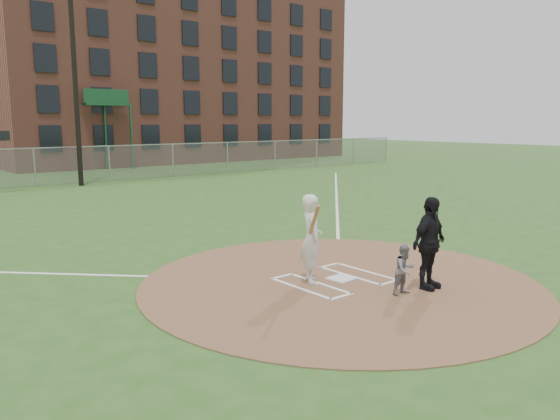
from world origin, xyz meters
TOP-DOWN VIEW (x-y plane):
  - ground at (0.00, 0.00)m, footprint 140.00×140.00m
  - dirt_circle at (0.00, 0.00)m, footprint 8.40×8.40m
  - home_plate at (0.11, 0.07)m, footprint 0.53×0.53m
  - foul_line_first at (9.00, 9.00)m, footprint 17.04×17.04m
  - catcher at (0.34, -1.42)m, footprint 0.50×0.41m
  - umpire at (1.02, -1.48)m, footprint 1.14×0.57m
  - batters_boxes at (0.00, 0.15)m, footprint 2.08×1.88m
  - batter_at_plate at (-0.52, 0.33)m, footprint 0.83×1.09m
  - outfield_fence at (0.00, 22.00)m, footprint 56.08×0.08m
  - brick_warehouse at (16.00, 37.96)m, footprint 30.00×17.17m
  - light_pole at (2.00, 21.00)m, footprint 1.20×0.30m

SIDE VIEW (x-z plane):
  - ground at x=0.00m, z-range 0.00..0.00m
  - foul_line_first at x=9.00m, z-range 0.00..0.01m
  - dirt_circle at x=0.00m, z-range 0.00..0.02m
  - batters_boxes at x=0.00m, z-range 0.02..0.03m
  - home_plate at x=0.11m, z-range 0.02..0.05m
  - catcher at x=0.34m, z-range 0.02..1.01m
  - umpire at x=1.02m, z-range 0.02..1.90m
  - batter_at_plate at x=-0.52m, z-range 0.02..1.90m
  - outfield_fence at x=0.00m, z-range 0.00..2.03m
  - light_pole at x=2.00m, z-range 0.50..12.72m
  - brick_warehouse at x=16.00m, z-range 0.00..15.00m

